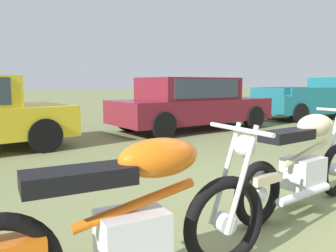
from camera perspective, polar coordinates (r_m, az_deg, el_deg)
ground_plane at (r=3.77m, az=24.69°, el=-13.48°), size 120.00×120.00×0.00m
motorcycle_orange at (r=2.09m, az=-5.92°, el=-15.50°), size 2.08×0.64×1.02m
motorcycle_cream at (r=3.74m, az=21.98°, el=-5.68°), size 2.00×0.64×1.02m
car_burgundy at (r=9.28m, az=3.85°, el=4.23°), size 4.53×1.91×1.43m
pickup_truck_teal at (r=13.94m, az=25.25°, el=4.38°), size 5.50×2.59×1.49m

